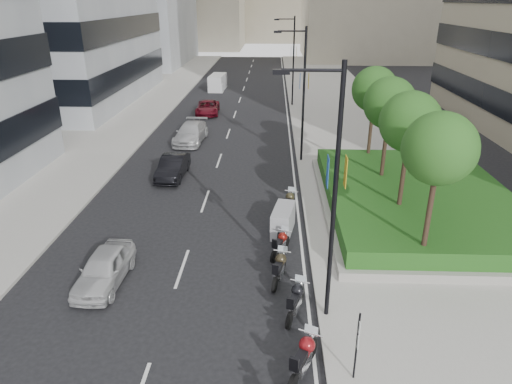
# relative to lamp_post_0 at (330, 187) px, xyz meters

# --- Properties ---
(ground) EXTENTS (160.00, 160.00, 0.00)m
(ground) POSITION_rel_lamp_post_0_xyz_m (-4.14, -1.00, -5.07)
(ground) COLOR black
(ground) RESTS_ON ground
(sidewalk_right) EXTENTS (10.00, 100.00, 0.15)m
(sidewalk_right) POSITION_rel_lamp_post_0_xyz_m (4.86, 29.00, -4.99)
(sidewalk_right) COLOR #9E9B93
(sidewalk_right) RESTS_ON ground
(sidewalk_left) EXTENTS (8.00, 100.00, 0.15)m
(sidewalk_left) POSITION_rel_lamp_post_0_xyz_m (-16.14, 29.00, -4.99)
(sidewalk_left) COLOR #9E9B93
(sidewalk_left) RESTS_ON ground
(lane_edge) EXTENTS (0.12, 100.00, 0.01)m
(lane_edge) POSITION_rel_lamp_post_0_xyz_m (-0.44, 29.00, -5.06)
(lane_edge) COLOR silver
(lane_edge) RESTS_ON ground
(lane_centre) EXTENTS (0.12, 100.00, 0.01)m
(lane_centre) POSITION_rel_lamp_post_0_xyz_m (-5.64, 29.00, -5.06)
(lane_centre) COLOR silver
(lane_centre) RESTS_ON ground
(planter) EXTENTS (10.00, 14.00, 0.40)m
(planter) POSITION_rel_lamp_post_0_xyz_m (5.86, 9.00, -4.72)
(planter) COLOR gray
(planter) RESTS_ON sidewalk_right
(hedge) EXTENTS (9.40, 13.40, 0.80)m
(hedge) POSITION_rel_lamp_post_0_xyz_m (5.86, 9.00, -4.12)
(hedge) COLOR #1C4C15
(hedge) RESTS_ON planter
(tree_0) EXTENTS (2.80, 2.80, 6.30)m
(tree_0) POSITION_rel_lamp_post_0_xyz_m (4.36, 3.00, 0.36)
(tree_0) COLOR #332319
(tree_0) RESTS_ON planter
(tree_1) EXTENTS (2.80, 2.80, 6.30)m
(tree_1) POSITION_rel_lamp_post_0_xyz_m (4.36, 7.00, 0.36)
(tree_1) COLOR #332319
(tree_1) RESTS_ON planter
(tree_2) EXTENTS (2.80, 2.80, 6.30)m
(tree_2) POSITION_rel_lamp_post_0_xyz_m (4.36, 11.00, 0.36)
(tree_2) COLOR #332319
(tree_2) RESTS_ON planter
(tree_3) EXTENTS (2.80, 2.80, 6.30)m
(tree_3) POSITION_rel_lamp_post_0_xyz_m (4.36, 15.00, 0.36)
(tree_3) COLOR #332319
(tree_3) RESTS_ON planter
(lamp_post_0) EXTENTS (2.34, 0.45, 9.00)m
(lamp_post_0) POSITION_rel_lamp_post_0_xyz_m (0.00, 0.00, 0.00)
(lamp_post_0) COLOR black
(lamp_post_0) RESTS_ON ground
(lamp_post_1) EXTENTS (2.34, 0.45, 9.00)m
(lamp_post_1) POSITION_rel_lamp_post_0_xyz_m (0.00, 17.00, 0.00)
(lamp_post_1) COLOR black
(lamp_post_1) RESTS_ON ground
(lamp_post_2) EXTENTS (2.34, 0.45, 9.00)m
(lamp_post_2) POSITION_rel_lamp_post_0_xyz_m (0.00, 35.00, 0.00)
(lamp_post_2) COLOR black
(lamp_post_2) RESTS_ON ground
(parking_sign) EXTENTS (0.06, 0.32, 2.50)m
(parking_sign) POSITION_rel_lamp_post_0_xyz_m (0.66, -3.00, -3.61)
(parking_sign) COLOR black
(parking_sign) RESTS_ON ground
(motorcycle_1) EXTENTS (1.14, 2.19, 1.17)m
(motorcycle_1) POSITION_rel_lamp_post_0_xyz_m (-0.83, -2.74, -4.44)
(motorcycle_1) COLOR black
(motorcycle_1) RESTS_ON ground
(motorcycle_2) EXTENTS (0.92, 2.13, 1.10)m
(motorcycle_2) POSITION_rel_lamp_post_0_xyz_m (-0.94, 0.14, -4.48)
(motorcycle_2) COLOR black
(motorcycle_2) RESTS_ON ground
(motorcycle_3) EXTENTS (0.80, 2.16, 1.09)m
(motorcycle_3) POSITION_rel_lamp_post_0_xyz_m (-1.51, 2.27, -4.48)
(motorcycle_3) COLOR black
(motorcycle_3) RESTS_ON ground
(motorcycle_4) EXTENTS (0.96, 1.88, 1.00)m
(motorcycle_4) POSITION_rel_lamp_post_0_xyz_m (-1.44, 4.32, -4.53)
(motorcycle_4) COLOR black
(motorcycle_4) RESTS_ON ground
(motorcycle_5) EXTENTS (1.26, 2.30, 1.32)m
(motorcycle_5) POSITION_rel_lamp_post_0_xyz_m (-1.30, 6.37, -4.41)
(motorcycle_5) COLOR black
(motorcycle_5) RESTS_ON ground
(motorcycle_6) EXTENTS (0.90, 2.14, 1.10)m
(motorcycle_6) POSITION_rel_lamp_post_0_xyz_m (-0.96, 8.59, -4.48)
(motorcycle_6) COLOR black
(motorcycle_6) RESTS_ON ground
(car_a) EXTENTS (1.74, 4.00, 1.34)m
(car_a) POSITION_rel_lamp_post_0_xyz_m (-8.51, 1.83, -4.39)
(car_a) COLOR #BBBBBD
(car_a) RESTS_ON ground
(car_b) EXTENTS (1.59, 4.25, 1.39)m
(car_b) POSITION_rel_lamp_post_0_xyz_m (-8.20, 13.66, -4.37)
(car_b) COLOR black
(car_b) RESTS_ON ground
(car_c) EXTENTS (2.40, 5.26, 1.49)m
(car_c) POSITION_rel_lamp_post_0_xyz_m (-8.38, 21.44, -4.32)
(car_c) COLOR #B1B1B3
(car_c) RESTS_ON ground
(car_d) EXTENTS (2.41, 4.78, 1.30)m
(car_d) POSITION_rel_lamp_post_0_xyz_m (-8.34, 31.02, -4.42)
(car_d) COLOR #5A0A17
(car_d) RESTS_ON ground
(delivery_van) EXTENTS (1.94, 4.52, 1.86)m
(delivery_van) POSITION_rel_lamp_post_0_xyz_m (-8.84, 43.81, -4.20)
(delivery_van) COLOR white
(delivery_van) RESTS_ON ground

